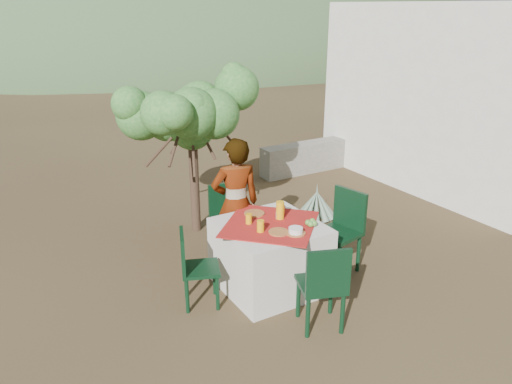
{
  "coord_description": "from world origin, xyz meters",
  "views": [
    {
      "loc": [
        -2.16,
        -3.84,
        2.94
      ],
      "look_at": [
        0.51,
        0.66,
        0.98
      ],
      "focal_mm": 35.0,
      "sensor_mm": 36.0,
      "label": 1
    }
  ],
  "objects_px": {
    "chair_left": "(193,265)",
    "agave": "(316,205)",
    "chair_far": "(226,214)",
    "juice_pitcher": "(280,210)",
    "shrub_tree": "(194,120)",
    "guesthouse": "(472,93)",
    "chair_right": "(343,227)",
    "chair_near": "(324,284)",
    "person": "(236,204)",
    "table": "(270,256)"
  },
  "relations": [
    {
      "from": "table",
      "to": "person",
      "type": "xyz_separation_m",
      "value": [
        -0.08,
        0.64,
        0.41
      ]
    },
    {
      "from": "juice_pitcher",
      "to": "chair_left",
      "type": "bearing_deg",
      "value": 177.89
    },
    {
      "from": "chair_near",
      "to": "shrub_tree",
      "type": "bearing_deg",
      "value": -69.24
    },
    {
      "from": "chair_right",
      "to": "shrub_tree",
      "type": "xyz_separation_m",
      "value": [
        -0.97,
        1.93,
        1.0
      ]
    },
    {
      "from": "chair_far",
      "to": "agave",
      "type": "height_order",
      "value": "chair_far"
    },
    {
      "from": "chair_right",
      "to": "person",
      "type": "height_order",
      "value": "person"
    },
    {
      "from": "chair_far",
      "to": "guesthouse",
      "type": "height_order",
      "value": "guesthouse"
    },
    {
      "from": "table",
      "to": "chair_left",
      "type": "distance_m",
      "value": 0.87
    },
    {
      "from": "chair_left",
      "to": "chair_near",
      "type": "bearing_deg",
      "value": -119.18
    },
    {
      "from": "chair_near",
      "to": "chair_right",
      "type": "height_order",
      "value": "chair_right"
    },
    {
      "from": "agave",
      "to": "chair_near",
      "type": "bearing_deg",
      "value": -125.92
    },
    {
      "from": "table",
      "to": "chair_right",
      "type": "xyz_separation_m",
      "value": [
        0.94,
        -0.08,
        0.16
      ]
    },
    {
      "from": "chair_left",
      "to": "shrub_tree",
      "type": "height_order",
      "value": "shrub_tree"
    },
    {
      "from": "chair_far",
      "to": "shrub_tree",
      "type": "bearing_deg",
      "value": 100.09
    },
    {
      "from": "agave",
      "to": "juice_pitcher",
      "type": "xyz_separation_m",
      "value": [
        -1.44,
        -1.21,
        0.66
      ]
    },
    {
      "from": "chair_far",
      "to": "juice_pitcher",
      "type": "height_order",
      "value": "juice_pitcher"
    },
    {
      "from": "chair_far",
      "to": "chair_left",
      "type": "height_order",
      "value": "chair_far"
    },
    {
      "from": "chair_near",
      "to": "shrub_tree",
      "type": "height_order",
      "value": "shrub_tree"
    },
    {
      "from": "table",
      "to": "chair_left",
      "type": "relative_size",
      "value": 1.58
    },
    {
      "from": "chair_right",
      "to": "guesthouse",
      "type": "distance_m",
      "value": 4.61
    },
    {
      "from": "chair_far",
      "to": "chair_left",
      "type": "relative_size",
      "value": 1.03
    },
    {
      "from": "chair_left",
      "to": "table",
      "type": "bearing_deg",
      "value": -76.04
    },
    {
      "from": "table",
      "to": "juice_pitcher",
      "type": "xyz_separation_m",
      "value": [
        0.16,
        0.06,
        0.48
      ]
    },
    {
      "from": "person",
      "to": "agave",
      "type": "xyz_separation_m",
      "value": [
        1.68,
        0.63,
        -0.58
      ]
    },
    {
      "from": "person",
      "to": "juice_pitcher",
      "type": "bearing_deg",
      "value": 124.2
    },
    {
      "from": "guesthouse",
      "to": "table",
      "type": "bearing_deg",
      "value": -163.36
    },
    {
      "from": "chair_right",
      "to": "person",
      "type": "xyz_separation_m",
      "value": [
        -1.02,
        0.72,
        0.25
      ]
    },
    {
      "from": "chair_far",
      "to": "juice_pitcher",
      "type": "relative_size",
      "value": 4.32
    },
    {
      "from": "agave",
      "to": "person",
      "type": "bearing_deg",
      "value": -159.33
    },
    {
      "from": "chair_near",
      "to": "chair_left",
      "type": "height_order",
      "value": "chair_near"
    },
    {
      "from": "guesthouse",
      "to": "juice_pitcher",
      "type": "distance_m",
      "value": 5.24
    },
    {
      "from": "person",
      "to": "shrub_tree",
      "type": "height_order",
      "value": "shrub_tree"
    },
    {
      "from": "chair_near",
      "to": "guesthouse",
      "type": "relative_size",
      "value": 0.22
    },
    {
      "from": "juice_pitcher",
      "to": "shrub_tree",
      "type": "bearing_deg",
      "value": 96.11
    },
    {
      "from": "table",
      "to": "juice_pitcher",
      "type": "relative_size",
      "value": 6.63
    },
    {
      "from": "chair_far",
      "to": "chair_near",
      "type": "height_order",
      "value": "chair_near"
    },
    {
      "from": "agave",
      "to": "juice_pitcher",
      "type": "relative_size",
      "value": 3.07
    },
    {
      "from": "chair_near",
      "to": "agave",
      "type": "relative_size",
      "value": 1.51
    },
    {
      "from": "juice_pitcher",
      "to": "person",
      "type": "bearing_deg",
      "value": 112.49
    },
    {
      "from": "chair_left",
      "to": "agave",
      "type": "relative_size",
      "value": 1.37
    },
    {
      "from": "chair_far",
      "to": "agave",
      "type": "xyz_separation_m",
      "value": [
        1.58,
        0.19,
        -0.27
      ]
    },
    {
      "from": "table",
      "to": "juice_pitcher",
      "type": "distance_m",
      "value": 0.51
    },
    {
      "from": "table",
      "to": "shrub_tree",
      "type": "relative_size",
      "value": 0.67
    },
    {
      "from": "chair_near",
      "to": "chair_right",
      "type": "relative_size",
      "value": 0.94
    },
    {
      "from": "chair_right",
      "to": "table",
      "type": "bearing_deg",
      "value": -106.79
    },
    {
      "from": "juice_pitcher",
      "to": "agave",
      "type": "bearing_deg",
      "value": 40.03
    },
    {
      "from": "chair_far",
      "to": "juice_pitcher",
      "type": "distance_m",
      "value": 1.1
    },
    {
      "from": "shrub_tree",
      "to": "juice_pitcher",
      "type": "xyz_separation_m",
      "value": [
        0.19,
        -1.78,
        -0.68
      ]
    },
    {
      "from": "chair_right",
      "to": "chair_near",
      "type": "bearing_deg",
      "value": -59.64
    },
    {
      "from": "shrub_tree",
      "to": "guesthouse",
      "type": "relative_size",
      "value": 0.46
    }
  ]
}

